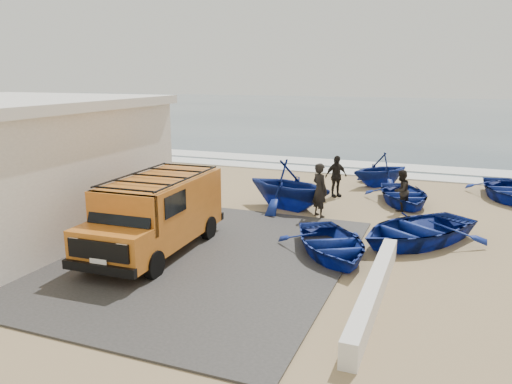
% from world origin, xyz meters
% --- Properties ---
extents(ground, '(160.00, 160.00, 0.00)m').
position_xyz_m(ground, '(0.00, 0.00, 0.00)').
color(ground, tan).
extents(slab, '(12.00, 10.00, 0.05)m').
position_xyz_m(slab, '(-2.00, -2.00, 0.03)').
color(slab, '#3C3937').
rests_on(slab, ground).
extents(ocean, '(180.00, 88.00, 0.01)m').
position_xyz_m(ocean, '(0.00, 56.00, 0.00)').
color(ocean, '#385166').
rests_on(ocean, ground).
extents(surf_line, '(180.00, 1.60, 0.06)m').
position_xyz_m(surf_line, '(0.00, 12.00, 0.03)').
color(surf_line, white).
rests_on(surf_line, ground).
extents(surf_wash, '(180.00, 2.20, 0.04)m').
position_xyz_m(surf_wash, '(0.00, 14.50, 0.02)').
color(surf_wash, white).
rests_on(surf_wash, ground).
extents(parapet, '(0.35, 6.00, 0.55)m').
position_xyz_m(parapet, '(5.00, -3.00, 0.28)').
color(parapet, silver).
rests_on(parapet, ground).
extents(van, '(2.25, 5.27, 2.23)m').
position_xyz_m(van, '(-1.39, -1.94, 1.20)').
color(van, orange).
rests_on(van, ground).
extents(boat_near_left, '(4.10, 4.48, 0.76)m').
position_xyz_m(boat_near_left, '(3.42, -0.49, 0.38)').
color(boat_near_left, navy).
rests_on(boat_near_left, ground).
extents(boat_near_right, '(5.00, 5.25, 0.88)m').
position_xyz_m(boat_near_right, '(5.56, 1.54, 0.44)').
color(boat_near_right, navy).
rests_on(boat_near_right, ground).
extents(boat_mid_left, '(4.31, 3.98, 1.89)m').
position_xyz_m(boat_mid_left, '(0.70, 3.99, 0.94)').
color(boat_mid_left, navy).
rests_on(boat_mid_left, ground).
extents(boat_mid_right, '(3.70, 4.34, 0.76)m').
position_xyz_m(boat_mid_right, '(4.75, 6.28, 0.38)').
color(boat_mid_right, navy).
rests_on(boat_mid_right, ground).
extents(boat_far_left, '(3.87, 3.89, 1.55)m').
position_xyz_m(boat_far_left, '(3.41, 9.34, 0.78)').
color(boat_far_left, navy).
rests_on(boat_far_left, ground).
extents(boat_far_right, '(3.47, 4.38, 0.82)m').
position_xyz_m(boat_far_right, '(8.69, 8.74, 0.41)').
color(boat_far_right, navy).
rests_on(boat_far_right, ground).
extents(fisherman_front, '(0.86, 0.81, 1.97)m').
position_xyz_m(fisherman_front, '(2.08, 3.34, 0.99)').
color(fisherman_front, black).
rests_on(fisherman_front, ground).
extents(fisherman_middle, '(0.86, 0.94, 1.57)m').
position_xyz_m(fisherman_middle, '(4.74, 5.23, 0.78)').
color(fisherman_middle, black).
rests_on(fisherman_middle, ground).
extents(fisherman_back, '(1.03, 1.03, 1.76)m').
position_xyz_m(fisherman_back, '(1.96, 6.54, 0.88)').
color(fisherman_back, black).
rests_on(fisherman_back, ground).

